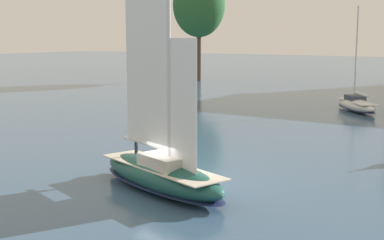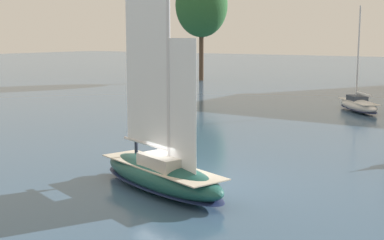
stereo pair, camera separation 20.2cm
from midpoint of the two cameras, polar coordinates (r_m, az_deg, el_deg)
name	(u,v)px [view 1 (the left image)]	position (r m, az deg, el deg)	size (l,w,h in m)	color
ground_plane	(161,190)	(28.92, -3.51, -7.50)	(400.00, 400.00, 0.00)	#385675
tree_shore_left	(199,5)	(99.89, 0.69, 12.14)	(9.57, 9.57, 19.69)	#4C3828
sailboat_main	(161,171)	(28.62, -3.51, -5.44)	(10.26, 5.71, 13.59)	#194C47
sailboat_moored_near_marina	(356,104)	(61.32, 17.02, 1.61)	(7.09, 7.90, 11.44)	silver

